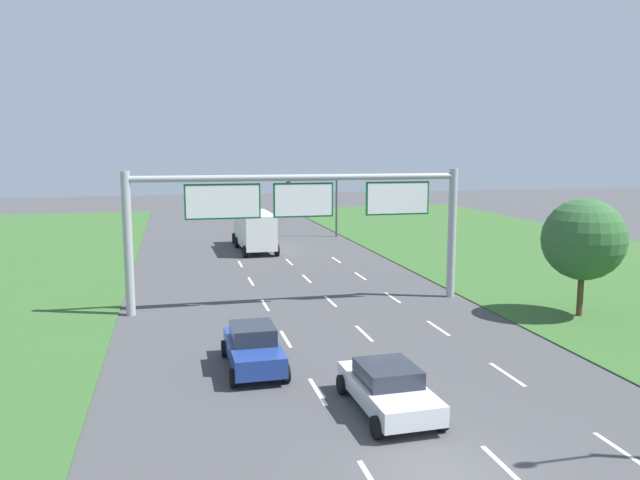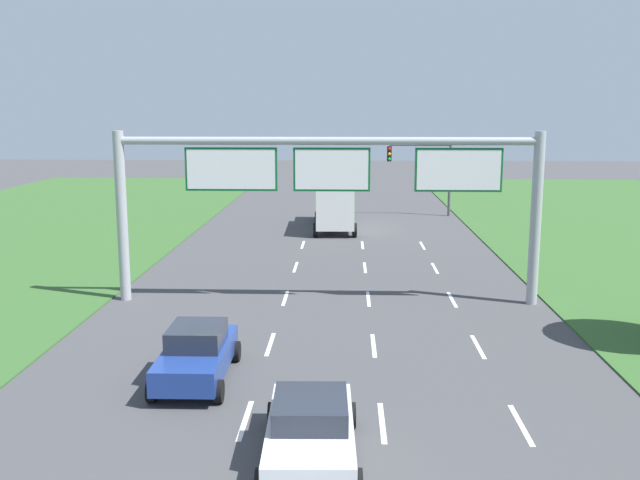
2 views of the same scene
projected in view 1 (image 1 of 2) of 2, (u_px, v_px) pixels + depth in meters
ground_plane at (441, 476)px, 15.40m from camera, size 200.00×200.00×0.00m
lane_dashes_inner_left at (318, 391)px, 20.78m from camera, size 0.14×50.40×0.01m
lane_dashes_inner_right at (416, 383)px, 21.58m from camera, size 0.14×50.40×0.01m
lane_dashes_slip at (507, 374)px, 22.37m from camera, size 0.14×50.40×0.01m
car_lead_silver at (388, 387)px, 19.18m from camera, size 2.31×4.47×1.45m
car_far_ahead at (253, 347)px, 22.88m from camera, size 2.08×4.37×1.63m
box_truck at (254, 229)px, 49.84m from camera, size 2.84×8.40×3.09m
sign_gantry at (302, 210)px, 31.59m from camera, size 17.24×0.44×7.00m
traffic_light_mast at (316, 195)px, 56.71m from camera, size 4.76×0.49×5.60m
roadside_tree_mid at (584, 239)px, 29.55m from camera, size 3.90×3.90×5.73m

